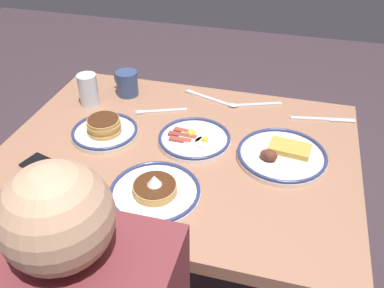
# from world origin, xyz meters

# --- Properties ---
(ground_plane) EXTENTS (6.00, 6.00, 0.00)m
(ground_plane) POSITION_xyz_m (0.00, 0.00, 0.00)
(ground_plane) COLOR #3F3037
(dining_table) EXTENTS (1.12, 0.83, 0.73)m
(dining_table) POSITION_xyz_m (0.00, 0.00, 0.60)
(dining_table) COLOR #A37054
(dining_table) RESTS_ON ground_plane
(plate_near_main) EXTENTS (0.24, 0.24, 0.04)m
(plate_near_main) POSITION_xyz_m (-0.04, -0.04, 0.74)
(plate_near_main) COLOR white
(plate_near_main) RESTS_ON dining_table
(plate_center_pancakes) EXTENTS (0.28, 0.28, 0.05)m
(plate_center_pancakes) POSITION_xyz_m (-0.32, -0.03, 0.75)
(plate_center_pancakes) COLOR silver
(plate_center_pancakes) RESTS_ON dining_table
(plate_far_companion) EXTENTS (0.25, 0.25, 0.07)m
(plate_far_companion) POSITION_xyz_m (0.00, 0.23, 0.75)
(plate_far_companion) COLOR white
(plate_far_companion) RESTS_ON dining_table
(plate_far_side) EXTENTS (0.22, 0.22, 0.06)m
(plate_far_side) POSITION_xyz_m (0.26, -0.01, 0.75)
(plate_far_side) COLOR silver
(plate_far_side) RESTS_ON dining_table
(coffee_mug) EXTENTS (0.11, 0.08, 0.09)m
(coffee_mug) POSITION_xyz_m (0.29, -0.29, 0.78)
(coffee_mug) COLOR #334772
(coffee_mug) RESTS_ON dining_table
(drinking_glass) EXTENTS (0.07, 0.07, 0.12)m
(drinking_glass) POSITION_xyz_m (0.40, -0.18, 0.78)
(drinking_glass) COLOR silver
(drinking_glass) RESTS_ON dining_table
(cell_phone) EXTENTS (0.16, 0.11, 0.01)m
(cell_phone) POSITION_xyz_m (0.36, 0.20, 0.74)
(cell_phone) COLOR black
(cell_phone) RESTS_ON dining_table
(fork_near) EXTENTS (0.18, 0.08, 0.01)m
(fork_near) POSITION_xyz_m (0.13, -0.20, 0.73)
(fork_near) COLOR silver
(fork_near) RESTS_ON dining_table
(fork_far) EXTENTS (0.19, 0.08, 0.01)m
(fork_far) POSITION_xyz_m (-0.01, -0.33, 0.73)
(fork_far) COLOR silver
(fork_far) RESTS_ON dining_table
(butter_knife) EXTENTS (0.22, 0.06, 0.01)m
(butter_knife) POSITION_xyz_m (-0.44, -0.29, 0.73)
(butter_knife) COLOR silver
(butter_knife) RESTS_ON dining_table
(tea_spoon) EXTENTS (0.19, 0.08, 0.01)m
(tea_spoon) POSITION_xyz_m (-0.17, -0.32, 0.74)
(tea_spoon) COLOR silver
(tea_spoon) RESTS_ON dining_table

